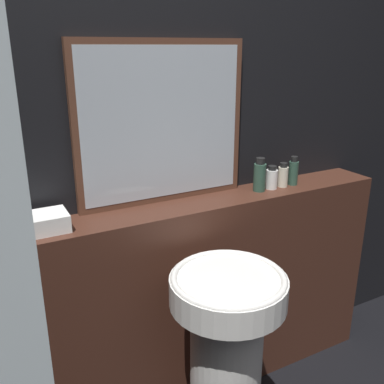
# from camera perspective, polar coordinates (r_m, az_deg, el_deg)

# --- Properties ---
(wall_back) EXTENTS (8.00, 0.06, 2.50)m
(wall_back) POSITION_cam_1_polar(r_m,az_deg,el_deg) (1.76, -6.55, 8.12)
(wall_back) COLOR black
(wall_back) RESTS_ON ground_plane
(vanity_counter) EXTENTS (2.21, 0.22, 0.96)m
(vanity_counter) POSITION_cam_1_polar(r_m,az_deg,el_deg) (1.94, -4.10, -15.57)
(vanity_counter) COLOR #422319
(vanity_counter) RESTS_ON ground_plane
(pedestal_sink) EXTENTS (0.42, 0.42, 0.82)m
(pedestal_sink) POSITION_cam_1_polar(r_m,az_deg,el_deg) (1.71, 4.55, -21.01)
(pedestal_sink) COLOR white
(pedestal_sink) RESTS_ON ground_plane
(mirror) EXTENTS (0.72, 0.03, 0.65)m
(mirror) POSITION_cam_1_polar(r_m,az_deg,el_deg) (1.73, -3.97, 9.06)
(mirror) COLOR #563323
(mirror) RESTS_ON vanity_counter
(towel_stack) EXTENTS (0.20, 0.13, 0.06)m
(towel_stack) POSITION_cam_1_polar(r_m,az_deg,el_deg) (1.59, -19.71, -3.93)
(towel_stack) COLOR white
(towel_stack) RESTS_ON vanity_counter
(shampoo_bottle) EXTENTS (0.06, 0.06, 0.15)m
(shampoo_bottle) POSITION_cam_1_polar(r_m,az_deg,el_deg) (1.93, 8.99, 2.16)
(shampoo_bottle) COLOR #2D4C3D
(shampoo_bottle) RESTS_ON vanity_counter
(conditioner_bottle) EXTENTS (0.05, 0.05, 0.11)m
(conditioner_bottle) POSITION_cam_1_polar(r_m,az_deg,el_deg) (1.98, 10.57, 1.84)
(conditioner_bottle) COLOR white
(conditioner_bottle) RESTS_ON vanity_counter
(lotion_bottle) EXTENTS (0.05, 0.05, 0.11)m
(lotion_bottle) POSITION_cam_1_polar(r_m,az_deg,el_deg) (2.02, 12.02, 2.16)
(lotion_bottle) COLOR beige
(lotion_bottle) RESTS_ON vanity_counter
(body_wash_bottle) EXTENTS (0.04, 0.04, 0.14)m
(body_wash_bottle) POSITION_cam_1_polar(r_m,az_deg,el_deg) (2.06, 13.34, 2.65)
(body_wash_bottle) COLOR #2D4C3D
(body_wash_bottle) RESTS_ON vanity_counter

